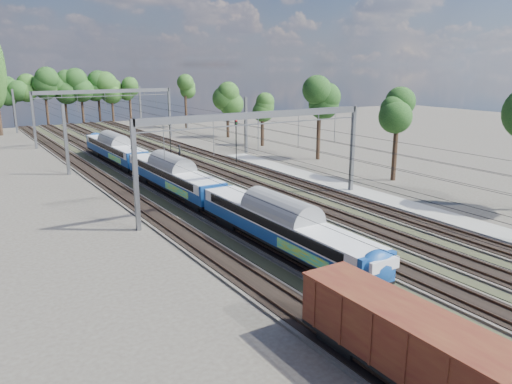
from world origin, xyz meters
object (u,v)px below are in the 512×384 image
freight_boxcar (427,354)px  signal_near (170,134)px  signal_far (236,136)px  worker (180,151)px  emu_train (173,172)px

freight_boxcar → signal_near: 57.94m
signal_near → signal_far: 11.18m
freight_boxcar → worker: 56.47m
emu_train → freight_boxcar: bearing=-97.2°
emu_train → worker: emu_train is taller
worker → signal_far: 9.82m
emu_train → signal_far: 17.85m
worker → signal_far: signal_far is taller
signal_far → freight_boxcar: bearing=-89.7°
emu_train → signal_near: 22.57m
freight_boxcar → signal_far: (18.39, 46.68, 1.78)m
worker → signal_near: (-0.66, 1.67, 2.36)m
emu_train → worker: (9.13, 19.24, -1.46)m
emu_train → freight_boxcar: 35.84m
freight_boxcar → emu_train: bearing=82.8°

